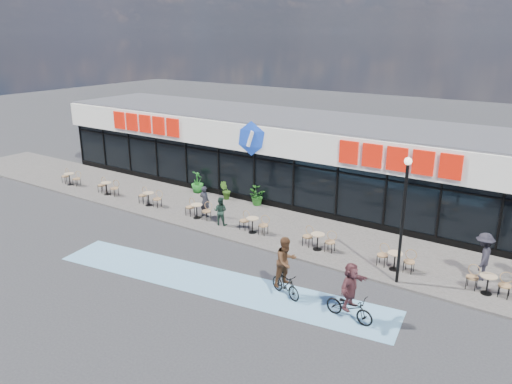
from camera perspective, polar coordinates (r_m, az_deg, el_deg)
ground at (r=23.09m, az=-10.06°, el=-6.09°), size 120.00×120.00×0.00m
sidewalk at (r=26.21m, az=-3.26°, el=-2.74°), size 44.00×5.00×0.10m
bike_lane at (r=19.67m, az=-4.56°, el=-10.29°), size 14.17×4.13×0.01m
building at (r=29.84m, az=3.00°, el=4.43°), size 30.60×6.57×4.75m
lamp_post at (r=19.04m, az=16.50°, el=-1.98°), size 0.28×0.28×4.93m
bistro_set_0 at (r=33.30m, az=-20.42°, el=1.57°), size 1.54×0.62×0.90m
bistro_set_1 at (r=30.62m, az=-16.59°, el=0.59°), size 1.54×0.62×0.90m
bistro_set_2 at (r=28.11m, az=-12.04°, el=-0.58°), size 1.54×0.62×0.90m
bistro_set_3 at (r=25.83m, az=-6.65°, el=-1.96°), size 1.54×0.62×0.90m
bistro_set_4 at (r=23.84m, az=-0.28°, el=-3.56°), size 1.54×0.62×0.90m
bistro_set_5 at (r=22.21m, az=7.16°, el=-5.37°), size 1.54×0.62×0.90m
bistro_set_6 at (r=21.03m, az=15.66°, el=-7.32°), size 1.54×0.62×0.90m
bistro_set_7 at (r=20.38m, az=25.01°, el=-9.25°), size 1.54×0.62×0.90m
potted_plant_left at (r=29.83m, az=-6.71°, el=1.16°), size 1.02×1.02×1.30m
potted_plant_mid at (r=28.49m, az=-3.52°, el=0.18°), size 0.73×0.73×1.04m
potted_plant_right at (r=27.49m, az=0.01°, el=-0.45°), size 0.98×0.86×1.04m
patron_left at (r=25.89m, az=-5.88°, el=-1.05°), size 0.60×0.39×1.62m
patron_right at (r=24.69m, az=-4.09°, el=-2.18°), size 0.82×0.71×1.44m
pedestrian_a at (r=21.15m, az=24.54°, el=-6.72°), size 0.78×1.27×1.90m
cyclist_a at (r=18.27m, az=3.42°, el=-8.83°), size 1.59×1.10×2.32m
cyclist_b at (r=17.21m, az=10.71°, el=-11.57°), size 1.82×1.56×2.09m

